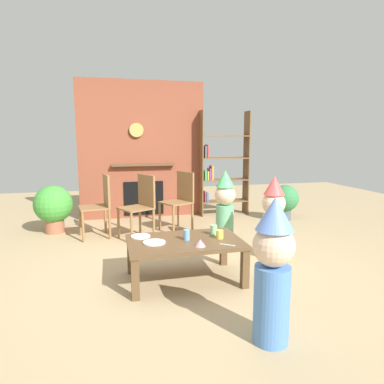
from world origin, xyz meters
TOP-DOWN VIEW (x-y plane):
  - ground_plane at (0.00, 0.00)m, footprint 12.00×12.00m
  - brick_fireplace_feature at (-0.22, 2.60)m, footprint 2.20×0.28m
  - bookshelf at (1.19, 2.40)m, footprint 0.90×0.28m
  - coffee_table at (-0.11, -0.34)m, footprint 1.12×0.71m
  - paper_cup_near_left at (-0.09, -0.34)m, footprint 0.06×0.06m
  - paper_cup_near_right at (0.25, -0.37)m, footprint 0.07×0.07m
  - paper_cup_center at (0.23, -0.23)m, footprint 0.07×0.07m
  - paper_plate_front at (-0.41, -0.36)m, footprint 0.22×0.22m
  - paper_plate_rear at (-0.52, -0.13)m, footprint 0.20×0.20m
  - birthday_cake_slice at (-0.01, -0.57)m, footprint 0.10×0.10m
  - table_fork at (0.25, -0.59)m, footprint 0.13×0.10m
  - child_with_cone_hat at (0.25, -1.51)m, footprint 0.29×0.29m
  - child_in_pink at (1.05, 0.05)m, footprint 0.27×0.27m
  - child_by_the_chairs at (0.68, 0.69)m, footprint 0.28×0.28m
  - dining_chair_left at (-0.95, 1.43)m, footprint 0.46×0.46m
  - dining_chair_middle at (-0.38, 1.26)m, footprint 0.54×0.54m
  - dining_chair_right at (0.25, 1.54)m, footprint 0.53×0.53m
  - potted_plant_tall at (2.13, 1.71)m, footprint 0.46×0.46m
  - potted_plant_short at (-1.64, 1.82)m, footprint 0.56×0.56m

SIDE VIEW (x-z plane):
  - ground_plane at x=0.00m, z-range 0.00..0.00m
  - coffee_table at x=-0.11m, z-range 0.15..0.57m
  - potted_plant_tall at x=2.13m, z-range 0.05..0.67m
  - potted_plant_short at x=-1.64m, z-range 0.05..0.77m
  - table_fork at x=0.25m, z-range 0.42..0.42m
  - paper_plate_front at x=-0.41m, z-range 0.42..0.43m
  - paper_plate_rear at x=-0.52m, z-range 0.42..0.43m
  - birthday_cake_slice at x=-0.01m, z-range 0.42..0.48m
  - paper_cup_near_right at x=0.25m, z-range 0.42..0.50m
  - paper_cup_near_left at x=-0.09m, z-range 0.42..0.52m
  - paper_cup_center at x=0.23m, z-range 0.42..0.52m
  - dining_chair_left at x=-0.95m, z-range 0.06..0.96m
  - dining_chair_middle at x=-0.38m, z-range 0.06..0.96m
  - dining_chair_right at x=0.25m, z-range 0.06..0.96m
  - child_in_pink at x=1.05m, z-range 0.03..1.01m
  - child_by_the_chairs at x=0.68m, z-range 0.03..1.02m
  - child_with_cone_hat at x=0.25m, z-range 0.03..1.07m
  - bookshelf at x=1.19m, z-range -0.07..1.83m
  - brick_fireplace_feature at x=-0.22m, z-range -0.01..2.39m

